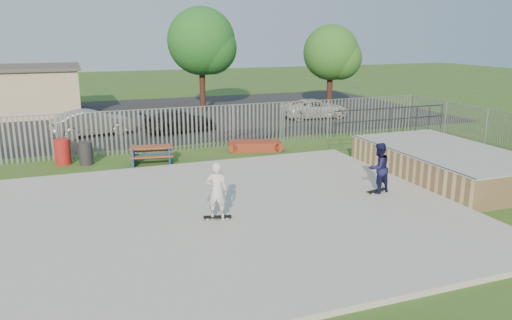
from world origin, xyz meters
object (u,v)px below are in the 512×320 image
object	(u,v)px
skater_navy	(379,168)
car_white	(315,109)
car_silver	(92,123)
tree_mid	(201,41)
trash_bin_grey	(86,153)
picnic_table	(151,155)
trash_bin_red	(63,152)
funbox	(255,146)
tree_right	(331,53)
car_dark	(180,121)
skater_white	(217,191)

from	to	relation	value
skater_navy	car_white	bearing A→B (deg)	-122.66
car_silver	tree_mid	distance (m)	10.76
tree_mid	skater_navy	xyz separation A→B (m)	(0.68, -20.24, -3.76)
trash_bin_grey	skater_navy	bearing A→B (deg)	-41.31
picnic_table	trash_bin_red	size ratio (longest dim) A/B	1.82
trash_bin_red	tree_mid	bearing A→B (deg)	52.56
funbox	skater_navy	bearing A→B (deg)	-63.15
tree_mid	trash_bin_red	bearing A→B (deg)	-127.44
trash_bin_grey	tree_right	distance (m)	19.87
skater_navy	car_silver	bearing A→B (deg)	-71.91
funbox	trash_bin_red	size ratio (longest dim) A/B	2.16
car_dark	tree_mid	distance (m)	8.63
car_silver	tree_mid	world-z (taller)	tree_mid
funbox	car_white	distance (m)	9.76
car_silver	tree_right	xyz separation A→B (m)	(16.27, 3.89, 3.25)
trash_bin_red	trash_bin_grey	distance (m)	0.98
picnic_table	tree_right	distance (m)	18.22
car_dark	tree_right	world-z (taller)	tree_right
trash_bin_red	tree_right	bearing A→B (deg)	28.17
tree_mid	skater_white	world-z (taller)	tree_mid
car_dark	picnic_table	bearing A→B (deg)	147.40
trash_bin_grey	car_silver	distance (m)	6.05
car_dark	skater_white	distance (m)	13.95
funbox	skater_navy	size ratio (longest dim) A/B	1.37
car_white	car_dark	bearing A→B (deg)	101.25
car_silver	tree_right	world-z (taller)	tree_right
car_silver	skater_navy	xyz separation A→B (m)	(8.36, -13.89, 0.29)
skater_white	trash_bin_grey	bearing A→B (deg)	-43.33
funbox	car_white	bearing A→B (deg)	62.48
tree_right	skater_navy	bearing A→B (deg)	-114.00
car_dark	skater_navy	distance (m)	13.88
tree_right	funbox	bearing A→B (deg)	-133.17
car_dark	funbox	bearing A→B (deg)	-167.19
car_silver	trash_bin_red	bearing A→B (deg)	153.00
picnic_table	skater_white	world-z (taller)	skater_white
funbox	skater_navy	xyz separation A→B (m)	(1.45, -7.79, 0.79)
picnic_table	funbox	distance (m)	5.00
trash_bin_red	funbox	bearing A→B (deg)	-3.14
tree_mid	tree_right	distance (m)	8.97
car_white	picnic_table	bearing A→B (deg)	125.54
funbox	car_dark	distance (m)	6.04
picnic_table	tree_right	bearing A→B (deg)	45.63
skater_white	trash_bin_red	bearing A→B (deg)	-39.19
car_silver	tree_right	distance (m)	17.04
car_dark	car_silver	bearing A→B (deg)	72.89
tree_mid	tree_right	bearing A→B (deg)	-16.03
car_white	skater_navy	distance (m)	15.76
picnic_table	trash_bin_grey	bearing A→B (deg)	171.45
trash_bin_grey	tree_mid	size ratio (longest dim) A/B	0.13
car_white	skater_white	bearing A→B (deg)	146.19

